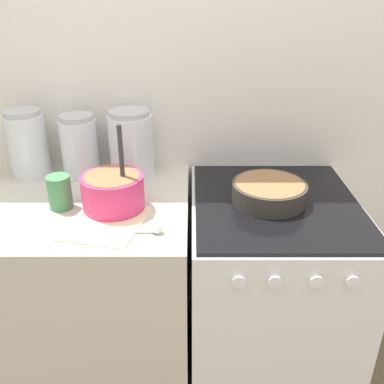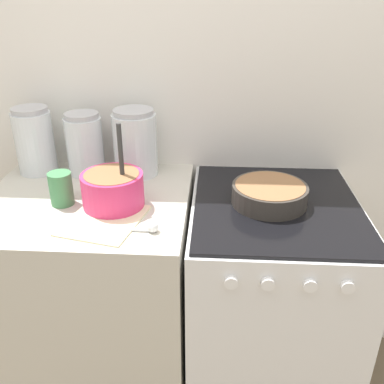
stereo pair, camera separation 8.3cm
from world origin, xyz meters
name	(u,v)px [view 1 (the left image)]	position (x,y,z in m)	size (l,w,h in m)	color
wall_back	(188,102)	(0.00, 0.71, 1.20)	(4.49, 0.05, 2.40)	white
countertop_cabinet	(95,304)	(-0.37, 0.34, 0.47)	(0.75, 0.68, 0.93)	beige
stove	(266,303)	(0.32, 0.34, 0.47)	(0.60, 0.70, 0.93)	silver
mixing_bowl	(112,190)	(-0.25, 0.29, 1.00)	(0.21, 0.21, 0.30)	#E0336B
baking_pan	(268,192)	(0.29, 0.34, 0.97)	(0.26, 0.26, 0.07)	#38332D
storage_jar_left	(27,148)	(-0.63, 0.57, 1.05)	(0.15, 0.15, 0.27)	silver
storage_jar_middle	(79,150)	(-0.43, 0.57, 1.04)	(0.15, 0.15, 0.25)	silver
storage_jar_right	(131,148)	(-0.22, 0.57, 1.05)	(0.17, 0.17, 0.27)	silver
tin_can	(59,192)	(-0.44, 0.30, 0.99)	(0.08, 0.08, 0.12)	#3F7F4C
recipe_page	(106,223)	(-0.26, 0.18, 0.94)	(0.28, 0.31, 0.01)	beige
measuring_spoon	(153,229)	(-0.11, 0.13, 0.95)	(0.12, 0.04, 0.04)	white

